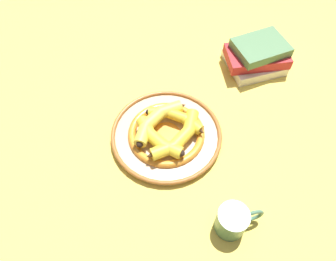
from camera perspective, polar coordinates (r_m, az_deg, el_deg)
The scene contains 8 objects.
ground_plane at distance 0.98m, azimuth -0.41°, elevation 0.06°, with size 2.80×2.80×0.00m, color gold.
decorative_bowl at distance 0.95m, azimuth 0.00°, elevation -0.69°, with size 0.32×0.32×0.03m.
banana_a at distance 0.95m, azimuth 1.58°, elevation 2.25°, with size 0.17×0.11×0.03m.
banana_b at distance 0.94m, azimuth -1.96°, elevation 1.88°, with size 0.16×0.15×0.04m.
banana_c at distance 0.91m, azimuth -1.97°, elevation -1.30°, with size 0.13×0.16×0.04m.
banana_d at distance 0.91m, azimuth 1.76°, elevation -1.24°, with size 0.17×0.16×0.04m.
book_stack at distance 1.16m, azimuth 15.28°, elevation 12.40°, with size 0.21×0.19×0.10m.
coffee_mug at distance 0.83m, azimuth 11.24°, elevation -15.15°, with size 0.12×0.08×0.08m.
Camera 1 is at (0.04, 0.54, 0.81)m, focal length 35.00 mm.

